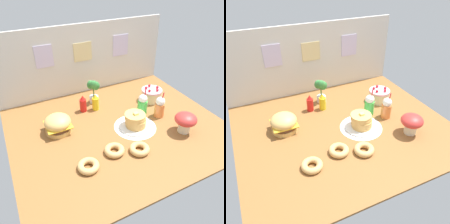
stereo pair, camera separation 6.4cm
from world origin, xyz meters
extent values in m
cube|color=brown|center=(0.00, 0.00, -0.01)|extent=(2.08, 1.74, 0.02)
cube|color=beige|center=(0.00, 0.87, 0.41)|extent=(2.08, 0.03, 0.83)
cube|color=silver|center=(-0.46, 0.85, 0.53)|extent=(0.19, 0.01, 0.24)
cube|color=beige|center=(-0.02, 0.85, 0.52)|extent=(0.22, 0.01, 0.21)
cube|color=silver|center=(0.48, 0.85, 0.52)|extent=(0.20, 0.01, 0.26)
cylinder|color=white|center=(0.15, -0.08, 0.00)|extent=(0.42, 0.42, 0.00)
cylinder|color=#DBA859|center=(-0.55, 0.20, 0.02)|extent=(0.25, 0.25, 0.04)
cylinder|color=#59331E|center=(-0.55, 0.20, 0.06)|extent=(0.23, 0.23, 0.03)
cube|color=yellow|center=(-0.55, 0.20, 0.08)|extent=(0.24, 0.24, 0.01)
ellipsoid|color=#E5B260|center=(-0.55, 0.20, 0.11)|extent=(0.25, 0.25, 0.14)
cylinder|color=white|center=(0.15, -0.08, 0.01)|extent=(0.33, 0.33, 0.01)
cylinder|color=#E0AD5B|center=(0.15, -0.08, 0.03)|extent=(0.20, 0.20, 0.03)
cylinder|color=#E0AD5B|center=(0.15, -0.08, 0.06)|extent=(0.21, 0.21, 0.03)
cylinder|color=#E0AD5B|center=(0.16, -0.08, 0.09)|extent=(0.21, 0.21, 0.03)
cylinder|color=#E0AD5B|center=(0.15, -0.07, 0.11)|extent=(0.21, 0.21, 0.03)
cylinder|color=#E0AD5B|center=(0.15, -0.07, 0.14)|extent=(0.21, 0.21, 0.03)
cube|color=#F7E072|center=(0.15, -0.08, 0.16)|extent=(0.04, 0.04, 0.02)
cylinder|color=beige|center=(0.60, 0.29, 0.06)|extent=(0.23, 0.23, 0.12)
cylinder|color=#F2B2C6|center=(0.60, 0.29, 0.13)|extent=(0.24, 0.24, 0.02)
sphere|color=red|center=(0.67, 0.28, 0.16)|extent=(0.03, 0.03, 0.03)
sphere|color=red|center=(0.60, 0.35, 0.16)|extent=(0.03, 0.03, 0.03)
sphere|color=red|center=(0.54, 0.33, 0.16)|extent=(0.03, 0.03, 0.03)
sphere|color=red|center=(0.54, 0.25, 0.16)|extent=(0.03, 0.03, 0.03)
sphere|color=red|center=(0.62, 0.22, 0.16)|extent=(0.03, 0.03, 0.03)
cylinder|color=red|center=(-0.20, 0.43, 0.07)|extent=(0.07, 0.07, 0.14)
cone|color=red|center=(-0.20, 0.43, 0.17)|extent=(0.06, 0.06, 0.05)
cylinder|color=yellow|center=(-0.07, 0.40, 0.07)|extent=(0.07, 0.07, 0.14)
cone|color=yellow|center=(-0.07, 0.40, 0.17)|extent=(0.06, 0.06, 0.05)
cylinder|color=green|center=(0.35, 0.10, 0.08)|extent=(0.11, 0.11, 0.15)
sphere|color=white|center=(0.35, 0.10, 0.18)|extent=(0.10, 0.10, 0.10)
cylinder|color=red|center=(0.37, 0.10, 0.21)|extent=(0.01, 0.03, 0.15)
cylinder|color=orange|center=(0.48, -0.02, 0.08)|extent=(0.11, 0.11, 0.15)
sphere|color=white|center=(0.48, -0.02, 0.18)|extent=(0.10, 0.10, 0.10)
cylinder|color=red|center=(0.50, -0.02, 0.21)|extent=(0.01, 0.04, 0.15)
torus|color=tan|center=(-0.47, -0.38, 0.03)|extent=(0.18, 0.18, 0.05)
torus|color=#D89ED8|center=(-0.47, -0.38, 0.03)|extent=(0.17, 0.17, 0.05)
torus|color=tan|center=(-0.20, -0.31, 0.03)|extent=(0.18, 0.18, 0.05)
torus|color=#F2E5C6|center=(-0.20, -0.31, 0.03)|extent=(0.17, 0.17, 0.05)
torus|color=tan|center=(0.00, -0.39, 0.03)|extent=(0.18, 0.18, 0.05)
torus|color=pink|center=(0.00, -0.39, 0.03)|extent=(0.17, 0.17, 0.05)
cylinder|color=white|center=(-0.02, 0.56, 0.04)|extent=(0.11, 0.11, 0.08)
cylinder|color=#4C7238|center=(-0.02, 0.56, 0.14)|extent=(0.02, 0.02, 0.13)
ellipsoid|color=#38843D|center=(0.01, 0.56, 0.20)|extent=(0.09, 0.06, 0.11)
ellipsoid|color=#38843D|center=(-0.05, 0.58, 0.22)|extent=(0.09, 0.06, 0.11)
ellipsoid|color=#38843D|center=(-0.03, 0.52, 0.24)|extent=(0.09, 0.06, 0.11)
cylinder|color=beige|center=(0.54, -0.35, 0.05)|extent=(0.12, 0.12, 0.10)
ellipsoid|color=red|center=(0.54, -0.35, 0.14)|extent=(0.21, 0.21, 0.12)
camera|label=1|loc=(-0.89, -1.61, 1.41)|focal=36.87mm
camera|label=2|loc=(-0.83, -1.64, 1.41)|focal=36.87mm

